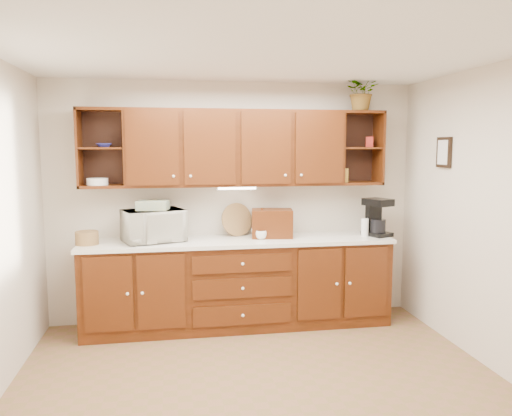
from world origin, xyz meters
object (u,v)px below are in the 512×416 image
object	(u,v)px
coffee_maker	(377,218)
bread_box	(272,223)
potted_plant	(362,92)
microwave	(153,226)

from	to	relation	value
coffee_maker	bread_box	bearing A→B (deg)	152.66
bread_box	potted_plant	distance (m)	1.72
microwave	bread_box	bearing A→B (deg)	-18.30
microwave	bread_box	world-z (taller)	microwave
bread_box	coffee_maker	world-z (taller)	coffee_maker
microwave	bread_box	size ratio (longest dim) A/B	1.38
coffee_maker	microwave	bearing A→B (deg)	155.54
microwave	coffee_maker	distance (m)	2.39
microwave	coffee_maker	world-z (taller)	coffee_maker
coffee_maker	potted_plant	xyz separation A→B (m)	(-0.16, 0.11, 1.36)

